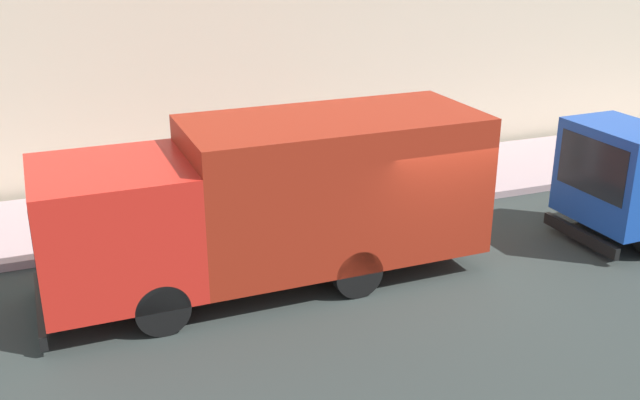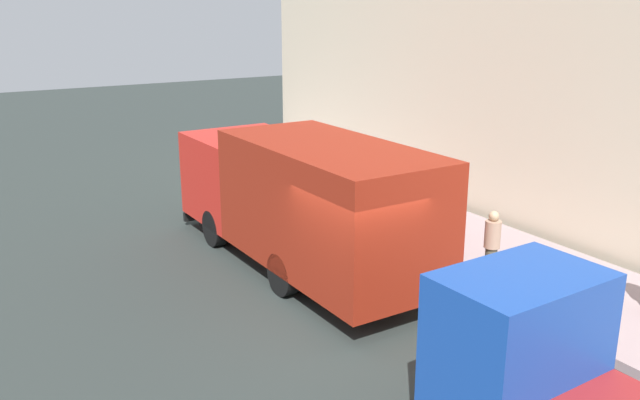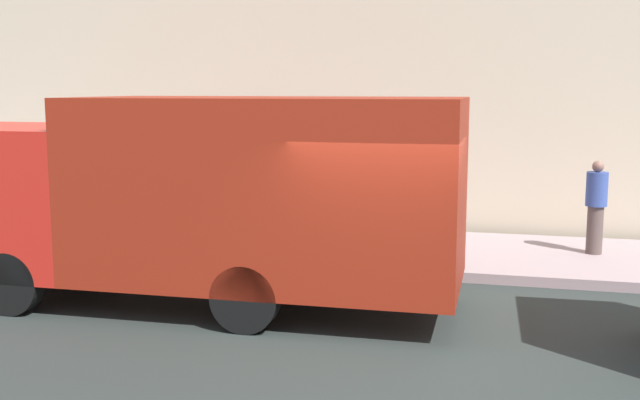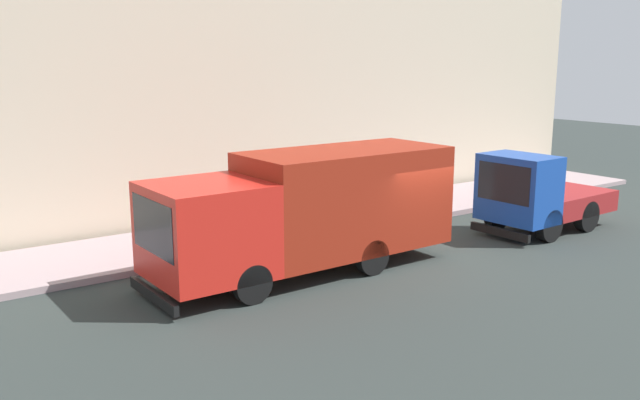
{
  "view_description": "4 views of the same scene",
  "coord_description": "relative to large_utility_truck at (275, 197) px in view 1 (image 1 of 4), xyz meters",
  "views": [
    {
      "loc": [
        -10.91,
        6.66,
        6.27
      ],
      "look_at": [
        0.83,
        2.15,
        1.48
      ],
      "focal_mm": 41.16,
      "sensor_mm": 36.0,
      "label": 1
    },
    {
      "loc": [
        -6.23,
        -9.38,
        5.76
      ],
      "look_at": [
        0.97,
        2.42,
        1.7
      ],
      "focal_mm": 37.76,
      "sensor_mm": 36.0,
      "label": 2
    },
    {
      "loc": [
        -9.33,
        -1.45,
        3.16
      ],
      "look_at": [
        1.23,
        1.24,
        1.55
      ],
      "focal_mm": 42.98,
      "sensor_mm": 36.0,
      "label": 3
    },
    {
      "loc": [
        -12.62,
        12.21,
        5.27
      ],
      "look_at": [
        1.78,
        2.0,
        1.56
      ],
      "focal_mm": 37.83,
      "sensor_mm": 36.0,
      "label": 4
    }
  ],
  "objects": [
    {
      "name": "pedestrian_walking",
      "position": [
        4.05,
        -0.41,
        -0.54
      ],
      "size": [
        0.52,
        0.52,
        1.76
      ],
      "rotation": [
        0.0,
        0.0,
        5.36
      ],
      "color": "#5C434B",
      "rests_on": "sidewalk"
    },
    {
      "name": "traffic_cone_orange",
      "position": [
        2.5,
        2.76,
        -1.11
      ],
      "size": [
        0.5,
        0.5,
        0.72
      ],
      "primitive_type": "cone",
      "color": "orange",
      "rests_on": "sidewalk"
    },
    {
      "name": "pedestrian_third",
      "position": [
        4.22,
        -5.92,
        -0.59
      ],
      "size": [
        0.5,
        0.5,
        1.69
      ],
      "rotation": [
        0.0,
        0.0,
        3.53
      ],
      "color": "brown",
      "rests_on": "sidewalk"
    },
    {
      "name": "large_utility_truck",
      "position": [
        0.0,
        0.0,
        0.0
      ],
      "size": [
        2.62,
        8.05,
        3.02
      ],
      "rotation": [
        0.0,
        0.0,
        0.02
      ],
      "color": "red",
      "rests_on": "ground"
    },
    {
      "name": "ground",
      "position": [
        -0.84,
        -3.02,
        -1.65
      ],
      "size": [
        80.0,
        80.0,
        0.0
      ],
      "primitive_type": "plane",
      "color": "#2C3331"
    },
    {
      "name": "pedestrian_standing",
      "position": [
        2.56,
        -3.29,
        -0.63
      ],
      "size": [
        0.38,
        0.38,
        1.6
      ],
      "rotation": [
        0.0,
        0.0,
        1.39
      ],
      "color": "#575643",
      "rests_on": "sidewalk"
    },
    {
      "name": "sidewalk",
      "position": [
        3.96,
        -3.02,
        -1.56
      ],
      "size": [
        3.6,
        30.0,
        0.17
      ],
      "primitive_type": "cube",
      "color": "#A68F92",
      "rests_on": "ground"
    }
  ]
}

